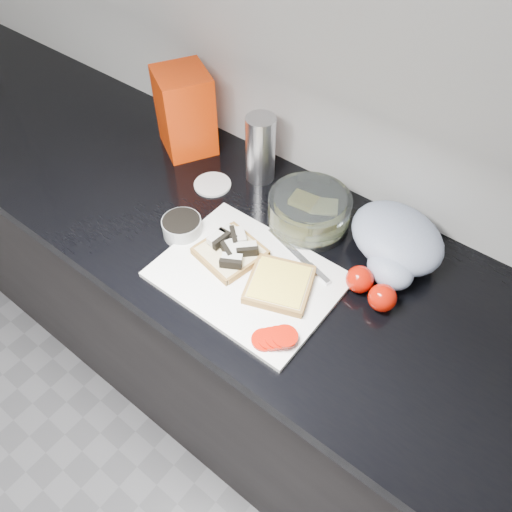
# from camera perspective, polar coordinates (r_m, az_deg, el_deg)

# --- Properties ---
(base_cabinet) EXTENTS (3.50, 0.60, 0.86)m
(base_cabinet) POSITION_cam_1_polar(r_m,az_deg,el_deg) (1.59, 0.53, -10.03)
(base_cabinet) COLOR black
(base_cabinet) RESTS_ON ground
(countertop) EXTENTS (3.50, 0.64, 0.04)m
(countertop) POSITION_cam_1_polar(r_m,az_deg,el_deg) (1.23, 0.68, 0.85)
(countertop) COLOR black
(countertop) RESTS_ON base_cabinet
(cutting_board) EXTENTS (0.40, 0.30, 0.01)m
(cutting_board) POSITION_cam_1_polar(r_m,az_deg,el_deg) (1.14, -0.93, -2.35)
(cutting_board) COLOR white
(cutting_board) RESTS_ON countertop
(bread_left) EXTENTS (0.16, 0.16, 0.04)m
(bread_left) POSITION_cam_1_polar(r_m,az_deg,el_deg) (1.17, -2.89, 0.64)
(bread_left) COLOR beige
(bread_left) RESTS_ON cutting_board
(bread_right) EXTENTS (0.18, 0.18, 0.02)m
(bread_right) POSITION_cam_1_polar(r_m,az_deg,el_deg) (1.11, 2.70, -3.27)
(bread_right) COLOR beige
(bread_right) RESTS_ON cutting_board
(tomato_slices) EXTENTS (0.10, 0.09, 0.02)m
(tomato_slices) POSITION_cam_1_polar(r_m,az_deg,el_deg) (1.03, 2.13, -9.35)
(tomato_slices) COLOR #B81204
(tomato_slices) RESTS_ON cutting_board
(knife) EXTENTS (0.21, 0.07, 0.01)m
(knife) POSITION_cam_1_polar(r_m,az_deg,el_deg) (1.16, 5.70, -0.68)
(knife) COLOR silver
(knife) RESTS_ON cutting_board
(seed_tub) EXTENTS (0.10, 0.10, 0.05)m
(seed_tub) POSITION_cam_1_polar(r_m,az_deg,el_deg) (1.23, -8.45, 3.36)
(seed_tub) COLOR #9B9FA0
(seed_tub) RESTS_ON countertop
(tub_lid) EXTENTS (0.13, 0.13, 0.01)m
(tub_lid) POSITION_cam_1_polar(r_m,az_deg,el_deg) (1.37, -4.99, 8.14)
(tub_lid) COLOR silver
(tub_lid) RESTS_ON countertop
(glass_bowl) EXTENTS (0.20, 0.20, 0.09)m
(glass_bowl) POSITION_cam_1_polar(r_m,az_deg,el_deg) (1.24, 6.08, 5.08)
(glass_bowl) COLOR silver
(glass_bowl) RESTS_ON countertop
(bread_bag) EXTENTS (0.20, 0.19, 0.23)m
(bread_bag) POSITION_cam_1_polar(r_m,az_deg,el_deg) (1.46, -8.11, 16.04)
(bread_bag) COLOR red
(bread_bag) RESTS_ON countertop
(steel_canister) EXTENTS (0.08, 0.08, 0.19)m
(steel_canister) POSITION_cam_1_polar(r_m,az_deg,el_deg) (1.34, 0.51, 12.13)
(steel_canister) COLOR silver
(steel_canister) RESTS_ON countertop
(grocery_bag) EXTENTS (0.29, 0.28, 0.10)m
(grocery_bag) POSITION_cam_1_polar(r_m,az_deg,el_deg) (1.20, 15.70, 1.62)
(grocery_bag) COLOR #A5B0CB
(grocery_bag) RESTS_ON countertop
(whole_tomatoes) EXTENTS (0.13, 0.08, 0.06)m
(whole_tomatoes) POSITION_cam_1_polar(r_m,az_deg,el_deg) (1.12, 12.98, -3.63)
(whole_tomatoes) COLOR #B81204
(whole_tomatoes) RESTS_ON countertop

